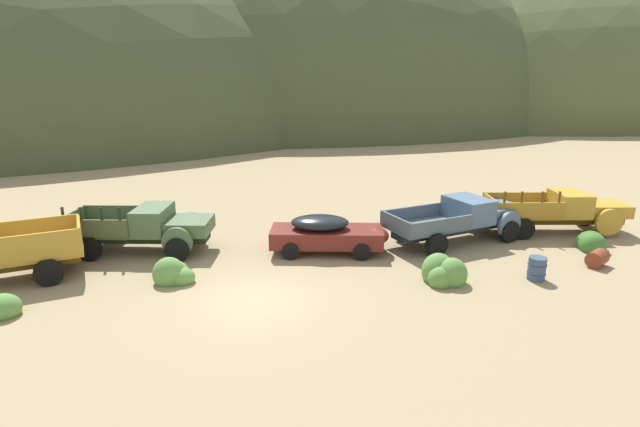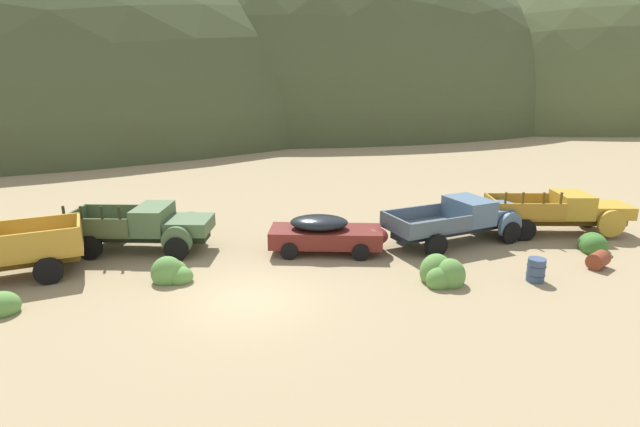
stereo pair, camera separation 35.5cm
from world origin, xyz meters
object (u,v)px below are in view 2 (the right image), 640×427
(car_oxblood, at_px, (329,233))
(oil_drum_tipped, at_px, (598,260))
(truck_weathered_green, at_px, (152,227))
(truck_mustard, at_px, (567,212))
(oil_drum_by_truck, at_px, (536,270))
(truck_chalk_blue, at_px, (466,219))

(car_oxblood, relative_size, oil_drum_tipped, 4.97)
(truck_weathered_green, relative_size, car_oxblood, 1.20)
(truck_mustard, bearing_deg, truck_weathered_green, -172.40)
(truck_mustard, distance_m, oil_drum_by_truck, 6.56)
(truck_mustard, relative_size, oil_drum_by_truck, 7.68)
(oil_drum_tipped, bearing_deg, oil_drum_by_truck, -172.47)
(oil_drum_by_truck, bearing_deg, car_oxblood, 142.36)
(oil_drum_tipped, bearing_deg, truck_weathered_green, 157.85)
(truck_chalk_blue, xyz_separation_m, truck_mustard, (4.95, -0.33, 0.02))
(oil_drum_tipped, height_order, oil_drum_by_truck, oil_drum_by_truck)
(oil_drum_tipped, bearing_deg, truck_chalk_blue, 126.52)
(truck_weathered_green, height_order, truck_mustard, same)
(truck_chalk_blue, relative_size, oil_drum_by_truck, 7.93)
(oil_drum_by_truck, bearing_deg, truck_chalk_blue, 90.02)
(truck_weathered_green, height_order, car_oxblood, truck_weathered_green)
(truck_weathered_green, distance_m, oil_drum_by_truck, 14.90)
(car_oxblood, bearing_deg, oil_drum_by_truck, -19.38)
(car_oxblood, distance_m, truck_chalk_blue, 6.19)
(truck_chalk_blue, xyz_separation_m, oil_drum_by_truck, (0.00, -4.59, -0.58))
(oil_drum_by_truck, bearing_deg, oil_drum_tipped, 7.53)
(truck_chalk_blue, bearing_deg, oil_drum_by_truck, -99.13)
(truck_weathered_green, distance_m, car_oxblood, 7.29)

